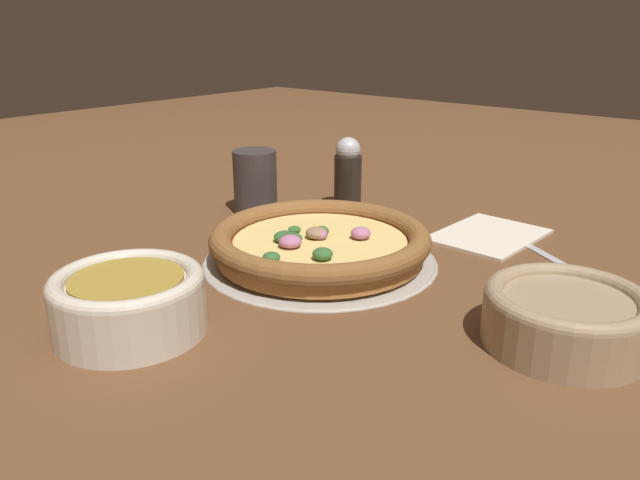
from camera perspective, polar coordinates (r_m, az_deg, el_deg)
name	(u,v)px	position (r m, az deg, el deg)	size (l,w,h in m)	color
ground_plane	(320,261)	(0.79, 0.00, -1.98)	(3.00, 3.00, 0.00)	brown
pizza_tray	(320,259)	(0.78, 0.00, -1.76)	(0.29, 0.29, 0.01)	#B7B2A8
pizza	(320,242)	(0.78, -0.02, -0.19)	(0.28, 0.28, 0.04)	#A86B33
bowl_near	(129,300)	(0.63, -17.09, -5.25)	(0.15, 0.15, 0.06)	beige
bowl_far	(566,316)	(0.62, 21.56, -6.44)	(0.15, 0.15, 0.06)	#9E8466
drinking_cup	(255,182)	(0.98, -5.94, 5.29)	(0.07, 0.07, 0.10)	#383333
napkin	(489,234)	(0.90, 15.17, 0.55)	(0.16, 0.13, 0.01)	beige
fork	(517,239)	(0.90, 17.59, 0.10)	(0.11, 0.16, 0.00)	#B7B7BC
pepper_shaker	(348,174)	(0.99, 2.56, 6.07)	(0.04, 0.04, 0.12)	black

